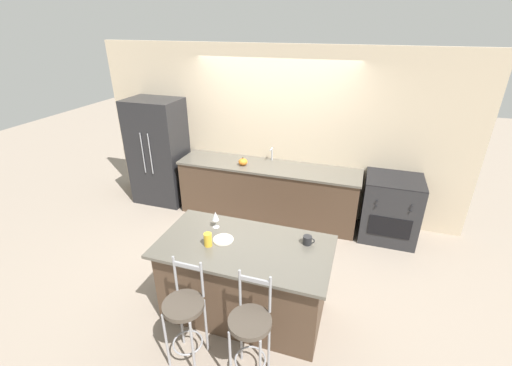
% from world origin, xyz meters
% --- Properties ---
extents(ground_plane, '(18.00, 18.00, 0.00)m').
position_xyz_m(ground_plane, '(0.00, 0.00, 0.00)').
color(ground_plane, gray).
extents(wall_back, '(6.00, 0.07, 2.70)m').
position_xyz_m(wall_back, '(0.00, 0.73, 1.35)').
color(wall_back, beige).
rests_on(wall_back, ground_plane).
extents(back_counter, '(2.91, 0.71, 0.92)m').
position_xyz_m(back_counter, '(0.00, 0.39, 0.46)').
color(back_counter, '#4C3828').
rests_on(back_counter, ground_plane).
extents(sink_faucet, '(0.02, 0.13, 0.22)m').
position_xyz_m(sink_faucet, '(0.00, 0.60, 1.06)').
color(sink_faucet, '#ADAFB5').
rests_on(sink_faucet, back_counter).
extents(kitchen_island, '(1.81, 0.96, 0.90)m').
position_xyz_m(kitchen_island, '(0.36, -1.72, 0.46)').
color(kitchen_island, '#4C3828').
rests_on(kitchen_island, ground_plane).
extents(refrigerator, '(0.90, 0.69, 1.83)m').
position_xyz_m(refrigerator, '(-1.99, 0.38, 0.92)').
color(refrigerator, '#232326').
rests_on(refrigerator, ground_plane).
extents(oven_range, '(0.79, 0.71, 0.97)m').
position_xyz_m(oven_range, '(1.90, 0.37, 0.48)').
color(oven_range, '#28282B').
rests_on(oven_range, ground_plane).
extents(bar_stool_near, '(0.38, 0.38, 1.09)m').
position_xyz_m(bar_stool_near, '(0.04, -2.45, 0.58)').
color(bar_stool_near, '#99999E').
rests_on(bar_stool_near, ground_plane).
extents(bar_stool_far, '(0.38, 0.38, 1.09)m').
position_xyz_m(bar_stool_far, '(0.67, -2.44, 0.58)').
color(bar_stool_far, '#99999E').
rests_on(bar_stool_far, ground_plane).
extents(dinner_plate, '(0.22, 0.22, 0.02)m').
position_xyz_m(dinner_plate, '(0.12, -1.70, 0.91)').
color(dinner_plate, beige).
rests_on(dinner_plate, kitchen_island).
extents(wine_glass, '(0.08, 0.08, 0.20)m').
position_xyz_m(wine_glass, '(-0.06, -1.49, 1.04)').
color(wine_glass, white).
rests_on(wine_glass, kitchen_island).
extents(coffee_mug, '(0.12, 0.09, 0.09)m').
position_xyz_m(coffee_mug, '(0.98, -1.49, 0.95)').
color(coffee_mug, '#232326').
rests_on(coffee_mug, kitchen_island).
extents(tumbler_cup, '(0.08, 0.08, 0.14)m').
position_xyz_m(tumbler_cup, '(0.01, -1.84, 0.98)').
color(tumbler_cup, gold).
rests_on(tumbler_cup, kitchen_island).
extents(pumpkin_decoration, '(0.14, 0.14, 0.14)m').
position_xyz_m(pumpkin_decoration, '(-0.38, 0.27, 0.98)').
color(pumpkin_decoration, orange).
rests_on(pumpkin_decoration, back_counter).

